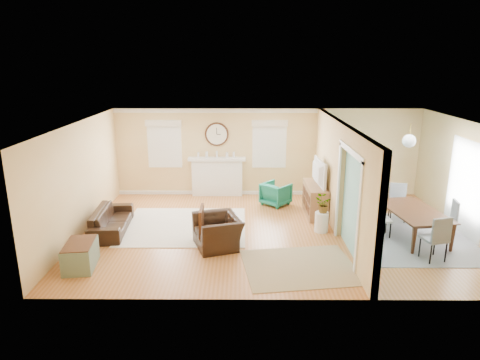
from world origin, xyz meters
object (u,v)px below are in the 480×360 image
at_px(sofa, 111,220).
at_px(eames_chair, 218,231).
at_px(dining_table, 414,224).
at_px(credenza, 315,199).
at_px(green_chair, 276,194).

xyz_separation_m(sofa, eames_chair, (2.59, -0.87, 0.07)).
xyz_separation_m(eames_chair, dining_table, (4.48, 0.52, -0.01)).
bearing_deg(eames_chair, credenza, 111.36).
relative_size(sofa, dining_table, 0.99).
distance_m(sofa, green_chair, 4.51).
distance_m(sofa, credenza, 5.19).
bearing_deg(sofa, eames_chair, -113.00).
height_order(eames_chair, green_chair, eames_chair).
bearing_deg(sofa, credenza, -80.95).
bearing_deg(green_chair, dining_table, -175.79).
distance_m(credenza, dining_table, 2.56).
distance_m(eames_chair, dining_table, 4.51).
bearing_deg(green_chair, eames_chair, 103.99).
bearing_deg(dining_table, eames_chair, 88.97).
relative_size(sofa, credenza, 1.33).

